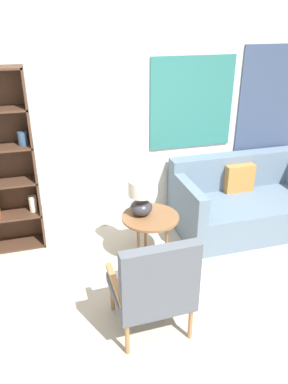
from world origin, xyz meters
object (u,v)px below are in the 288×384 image
(armchair, at_px, (155,285))
(side_table, at_px, (150,220))
(table_lamp, at_px, (141,197))
(couch, at_px, (243,203))

(armchair, distance_m, side_table, 1.07)
(armchair, height_order, table_lamp, armchair)
(side_table, distance_m, table_lamp, 0.27)
(armchair, height_order, couch, armchair)
(side_table, bearing_deg, table_lamp, 141.92)
(armchair, bearing_deg, table_lamp, 79.85)
(table_lamp, bearing_deg, side_table, -38.08)
(armchair, height_order, side_table, armchair)
(side_table, height_order, table_lamp, table_lamp)
(couch, xyz_separation_m, table_lamp, (-1.37, -0.28, 0.41))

